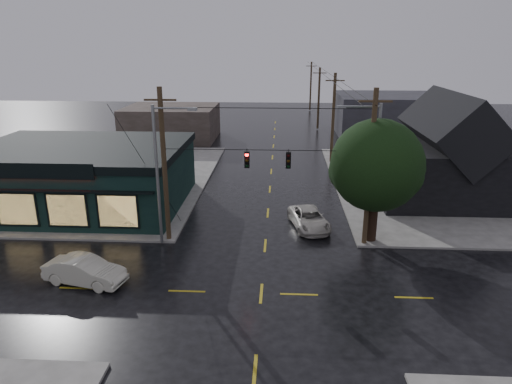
# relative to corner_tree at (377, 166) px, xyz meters

# --- Properties ---
(ground_plane) EXTENTS (160.00, 160.00, 0.00)m
(ground_plane) POSITION_rel_corner_tree_xyz_m (-7.00, -7.00, -5.25)
(ground_plane) COLOR black
(sidewalk_nw) EXTENTS (28.00, 28.00, 0.15)m
(sidewalk_nw) POSITION_rel_corner_tree_xyz_m (-27.00, 13.00, -5.17)
(sidewalk_nw) COLOR slate
(sidewalk_nw) RESTS_ON ground
(sidewalk_ne) EXTENTS (28.00, 28.00, 0.15)m
(sidewalk_ne) POSITION_rel_corner_tree_xyz_m (13.00, 13.00, -5.17)
(sidewalk_ne) COLOR slate
(sidewalk_ne) RESTS_ON ground
(pizza_shop) EXTENTS (16.30, 12.34, 4.90)m
(pizza_shop) POSITION_rel_corner_tree_xyz_m (-22.00, 5.94, -2.69)
(pizza_shop) COLOR black
(pizza_shop) RESTS_ON ground
(ne_building) EXTENTS (12.60, 11.60, 8.75)m
(ne_building) POSITION_rel_corner_tree_xyz_m (8.00, 10.00, -0.78)
(ne_building) COLOR black
(ne_building) RESTS_ON ground
(corner_tree) EXTENTS (5.94, 5.94, 8.10)m
(corner_tree) POSITION_rel_corner_tree_xyz_m (0.00, 0.00, 0.00)
(corner_tree) COLOR black
(corner_tree) RESTS_ON ground
(utility_pole_nw) EXTENTS (2.00, 0.32, 10.15)m
(utility_pole_nw) POSITION_rel_corner_tree_xyz_m (-13.50, -0.50, -5.25)
(utility_pole_nw) COLOR #332416
(utility_pole_nw) RESTS_ON ground
(utility_pole_ne) EXTENTS (2.00, 0.32, 10.15)m
(utility_pole_ne) POSITION_rel_corner_tree_xyz_m (-0.50, -0.50, -5.25)
(utility_pole_ne) COLOR #332416
(utility_pole_ne) RESTS_ON ground
(utility_pole_far_a) EXTENTS (2.00, 0.32, 9.65)m
(utility_pole_far_a) POSITION_rel_corner_tree_xyz_m (-0.50, 21.00, -5.25)
(utility_pole_far_a) COLOR #332416
(utility_pole_far_a) RESTS_ON ground
(utility_pole_far_b) EXTENTS (2.00, 0.32, 9.15)m
(utility_pole_far_b) POSITION_rel_corner_tree_xyz_m (-0.50, 41.00, -5.25)
(utility_pole_far_b) COLOR #332416
(utility_pole_far_b) RESTS_ON ground
(utility_pole_far_c) EXTENTS (2.00, 0.32, 9.15)m
(utility_pole_far_c) POSITION_rel_corner_tree_xyz_m (-0.50, 61.00, -5.25)
(utility_pole_far_c) COLOR #332416
(utility_pole_far_c) RESTS_ON ground
(span_signal_assembly) EXTENTS (13.00, 0.48, 1.23)m
(span_signal_assembly) POSITION_rel_corner_tree_xyz_m (-6.90, -0.50, 0.45)
(span_signal_assembly) COLOR black
(span_signal_assembly) RESTS_ON ground
(streetlight_nw) EXTENTS (5.40, 0.30, 9.15)m
(streetlight_nw) POSITION_rel_corner_tree_xyz_m (-13.80, -1.20, -5.25)
(streetlight_nw) COLOR gray
(streetlight_nw) RESTS_ON ground
(streetlight_ne) EXTENTS (5.40, 0.30, 9.15)m
(streetlight_ne) POSITION_rel_corner_tree_xyz_m (0.00, 0.20, -5.25)
(streetlight_ne) COLOR gray
(streetlight_ne) RESTS_ON ground
(bg_building_west) EXTENTS (12.00, 10.00, 4.40)m
(bg_building_west) POSITION_rel_corner_tree_xyz_m (-21.00, 33.00, -3.05)
(bg_building_west) COLOR #332B25
(bg_building_west) RESTS_ON ground
(bg_building_east) EXTENTS (14.00, 12.00, 5.60)m
(bg_building_east) POSITION_rel_corner_tree_xyz_m (9.00, 38.00, -2.45)
(bg_building_east) COLOR #29292E
(bg_building_east) RESTS_ON ground
(sedan_cream) EXTENTS (4.80, 2.58, 1.50)m
(sedan_cream) POSITION_rel_corner_tree_xyz_m (-16.75, -6.42, -4.50)
(sedan_cream) COLOR beige
(sedan_cream) RESTS_ON ground
(suv_silver) EXTENTS (3.21, 5.19, 1.34)m
(suv_silver) POSITION_rel_corner_tree_xyz_m (-3.98, 2.21, -4.58)
(suv_silver) COLOR #BAB6AC
(suv_silver) RESTS_ON ground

